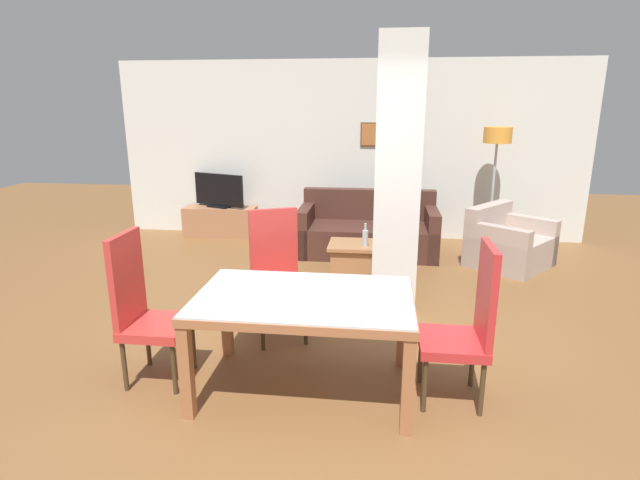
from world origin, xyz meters
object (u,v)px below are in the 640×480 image
dining_chair_head_left (143,306)px  bottle (365,238)px  dining_table (304,314)px  dining_chair_head_right (468,322)px  sofa (368,233)px  tv_screen (219,191)px  armchair (508,245)px  coffee_table (357,260)px  dining_chair_far_left (277,272)px  tv_stand (221,221)px  floor_lamp (497,146)px

dining_chair_head_left → bottle: 2.85m
dining_table → bottle: size_ratio=5.57×
dining_chair_head_right → sofa: (-0.78, 3.59, -0.31)m
dining_table → tv_screen: size_ratio=1.80×
armchair → coffee_table: size_ratio=1.84×
bottle → tv_screen: (-2.37, 1.88, 0.18)m
dining_chair_far_left → bottle: (0.74, 1.49, -0.05)m
sofa → dining_table: bearing=84.3°
dining_chair_head_right → tv_stand: size_ratio=1.02×
dining_chair_far_left → tv_screen: dining_chair_far_left is taller
sofa → dining_chair_head_left: bearing=66.4°
dining_chair_head_left → armchair: (3.40, 3.23, -0.32)m
dining_chair_far_left → tv_stand: (-1.62, 3.36, -0.36)m
dining_table → dining_chair_head_left: bearing=180.0°
dining_chair_head_left → sofa: 3.93m
dining_chair_head_right → coffee_table: (-0.88, 2.49, -0.37)m
armchair → tv_stand: armchair is taller
armchair → dining_chair_head_left: bearing=-7.0°
sofa → tv_stand: size_ratio=1.67×
dining_chair_head_left → tv_stand: size_ratio=1.02×
dining_chair_far_left → dining_chair_head_right: (1.53, -0.89, 0.00)m
bottle → tv_stand: bearing=141.6°
bottle → floor_lamp: bearing=43.1°
armchair → sofa: bearing=-61.6°
armchair → coffee_table: 2.06m
dining_table → tv_screen: tv_screen is taller
dining_table → coffee_table: dining_table is taller
dining_table → tv_stand: bearing=115.3°
dining_table → coffee_table: 2.53m
coffee_table → tv_stand: tv_stand is taller
tv_stand → floor_lamp: floor_lamp is taller
sofa → floor_lamp: bearing=-166.4°
dining_chair_far_left → dining_chair_head_left: (-0.83, -0.89, 0.00)m
sofa → armchair: (1.83, -0.36, -0.02)m
sofa → coffee_table: sofa is taller
sofa → tv_screen: 2.50m
bottle → floor_lamp: floor_lamp is taller
dining_table → dining_chair_head_left: 1.21m
dining_chair_far_left → sofa: dining_chair_far_left is taller
armchair → bottle: armchair is taller
coffee_table → dining_chair_head_left: bearing=-120.7°
tv_stand → tv_screen: tv_screen is taller
coffee_table → tv_stand: 2.88m
dining_chair_far_left → floor_lamp: size_ratio=0.66×
dining_chair_far_left → armchair: 3.49m
dining_table → armchair: size_ratio=1.22×
tv_screen → floor_lamp: floor_lamp is taller
armchair → tv_stand: size_ratio=1.12×
dining_table → dining_chair_head_right: (1.14, 0.00, 0.00)m
coffee_table → bottle: 0.35m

